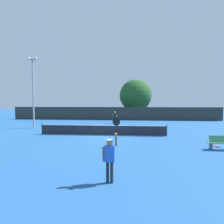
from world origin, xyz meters
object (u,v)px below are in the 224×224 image
at_px(large_tree, 136,96).
at_px(parked_car_mid, 101,112).
at_px(player_receiving, 115,116).
at_px(courtside_bench, 223,143).
at_px(tennis_ball, 134,133).
at_px(parked_car_near, 82,112).
at_px(light_pole, 33,88).
at_px(player_serving, 110,154).
at_px(parked_car_far, 148,113).
at_px(spare_racket, 216,146).

xyz_separation_m(large_tree, parked_car_mid, (-7.43, 3.63, -3.60)).
bearing_deg(player_receiving, courtside_bench, 119.64).
xyz_separation_m(player_receiving, courtside_bench, (7.98, -14.02, -0.55)).
distance_m(tennis_ball, parked_car_near, 23.94).
bearing_deg(light_pole, large_tree, 50.12).
relative_size(player_serving, courtside_bench, 1.41).
xyz_separation_m(courtside_bench, parked_car_far, (-1.95, 24.77, 0.30)).
bearing_deg(courtside_bench, light_pole, 154.30).
bearing_deg(large_tree, spare_racket, -78.61).
bearing_deg(player_receiving, parked_car_mid, -73.25).
height_order(spare_racket, parked_car_near, parked_car_near).
bearing_deg(light_pole, parked_car_mid, 74.25).
bearing_deg(player_receiving, light_pole, 31.51).
relative_size(tennis_ball, light_pole, 0.01).
distance_m(player_serving, parked_car_near, 33.67).
distance_m(tennis_ball, light_pole, 12.96).
height_order(light_pole, large_tree, light_pole).
bearing_deg(parked_car_mid, player_receiving, -66.26).
xyz_separation_m(courtside_bench, light_pole, (-17.28, 8.32, 4.27)).
xyz_separation_m(tennis_ball, spare_racket, (5.55, -4.75, -0.01)).
xyz_separation_m(large_tree, parked_car_near, (-11.69, 3.48, -3.60)).
bearing_deg(tennis_ball, light_pole, 167.32).
distance_m(player_serving, player_receiving, 19.31).
bearing_deg(parked_car_near, player_serving, -75.41).
height_order(courtside_bench, parked_car_mid, parked_car_mid).
height_order(parked_car_near, parked_car_mid, same).
height_order(player_receiving, spare_racket, player_receiving).
relative_size(large_tree, parked_car_far, 1.76).
relative_size(tennis_ball, courtside_bench, 0.04).
bearing_deg(courtside_bench, parked_car_far, 94.49).
xyz_separation_m(light_pole, parked_car_mid, (5.33, 18.90, -3.97)).
relative_size(player_serving, parked_car_near, 0.60).
bearing_deg(parked_car_mid, parked_car_far, -6.75).
relative_size(parked_car_near, parked_car_far, 0.99).
relative_size(player_receiving, parked_car_far, 0.39).
xyz_separation_m(player_receiving, parked_car_mid, (-3.97, 13.20, -0.26)).
bearing_deg(parked_car_far, spare_racket, -82.27).
xyz_separation_m(player_serving, spare_racket, (6.85, 6.18, -1.10)).
bearing_deg(player_serving, parked_car_far, 80.80).
distance_m(tennis_ball, spare_racket, 7.30).
height_order(player_receiving, parked_car_mid, parked_car_mid).
distance_m(large_tree, parked_car_far, 4.58).
distance_m(spare_racket, parked_car_near, 30.80).
xyz_separation_m(player_receiving, parked_car_near, (-8.24, 13.05, -0.26)).
relative_size(player_serving, light_pole, 0.30).
height_order(player_serving, courtside_bench, player_serving).
bearing_deg(courtside_bench, parked_car_mid, 113.71).
xyz_separation_m(player_serving, tennis_ball, (1.31, 10.93, -1.08)).
bearing_deg(player_receiving, parked_car_far, -119.30).
distance_m(large_tree, parked_car_near, 12.72).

